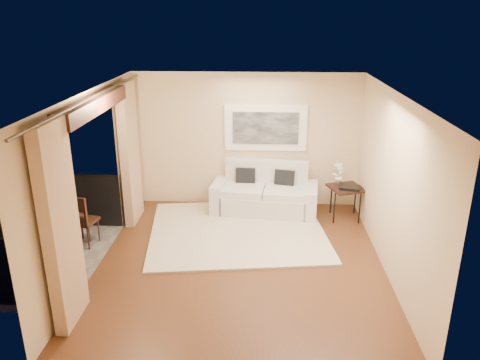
# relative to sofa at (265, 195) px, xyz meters

# --- Properties ---
(floor) EXTENTS (5.00, 5.00, 0.00)m
(floor) POSITION_rel_sofa_xyz_m (-0.39, -2.09, -0.35)
(floor) COLOR #5B331A
(floor) RESTS_ON ground
(room_shell) EXTENTS (5.00, 6.40, 5.00)m
(room_shell) POSITION_rel_sofa_xyz_m (-2.52, -2.09, 2.17)
(room_shell) COLOR white
(room_shell) RESTS_ON ground
(balcony) EXTENTS (1.81, 2.60, 1.17)m
(balcony) POSITION_rel_sofa_xyz_m (-3.69, -2.09, -0.17)
(balcony) COLOR #605B56
(balcony) RESTS_ON ground
(curtains) EXTENTS (0.16, 4.80, 2.64)m
(curtains) POSITION_rel_sofa_xyz_m (-2.50, -2.09, 0.99)
(curtains) COLOR tan
(curtains) RESTS_ON ground
(artwork) EXTENTS (1.62, 0.07, 0.92)m
(artwork) POSITION_rel_sofa_xyz_m (-0.01, 0.37, 1.27)
(artwork) COLOR white
(artwork) RESTS_ON room_shell
(rug) EXTENTS (3.43, 3.09, 0.04)m
(rug) POSITION_rel_sofa_xyz_m (-0.49, -0.99, -0.33)
(rug) COLOR beige
(rug) RESTS_ON floor
(sofa) EXTENTS (2.14, 1.10, 0.99)m
(sofa) POSITION_rel_sofa_xyz_m (0.00, 0.00, 0.00)
(sofa) COLOR silver
(sofa) RESTS_ON floor
(side_table) EXTENTS (0.75, 0.75, 0.64)m
(side_table) POSITION_rel_sofa_xyz_m (1.54, -0.27, 0.24)
(side_table) COLOR black
(side_table) RESTS_ON floor
(tray) EXTENTS (0.44, 0.37, 0.05)m
(tray) POSITION_rel_sofa_xyz_m (1.59, -0.36, 0.32)
(tray) COLOR black
(tray) RESTS_ON side_table
(orchid) EXTENTS (0.30, 0.29, 0.47)m
(orchid) POSITION_rel_sofa_xyz_m (1.41, -0.10, 0.53)
(orchid) COLOR white
(orchid) RESTS_ON side_table
(bistro_table) EXTENTS (0.72, 0.72, 0.69)m
(bistro_table) POSITION_rel_sofa_xyz_m (-3.29, -1.74, 0.26)
(bistro_table) COLOR black
(bistro_table) RESTS_ON balcony
(balcony_chair_far) EXTENTS (0.48, 0.48, 0.94)m
(balcony_chair_far) POSITION_rel_sofa_xyz_m (-3.10, -1.67, 0.19)
(balcony_chair_far) COLOR black
(balcony_chair_far) RESTS_ON balcony
(balcony_chair_near) EXTENTS (0.45, 0.45, 0.99)m
(balcony_chair_near) POSITION_rel_sofa_xyz_m (-3.53, -2.99, 0.23)
(balcony_chair_near) COLOR black
(balcony_chair_near) RESTS_ON balcony
(ice_bucket) EXTENTS (0.18, 0.18, 0.20)m
(ice_bucket) POSITION_rel_sofa_xyz_m (-3.41, -1.62, 0.44)
(ice_bucket) COLOR silver
(ice_bucket) RESTS_ON bistro_table
(candle) EXTENTS (0.06, 0.06, 0.07)m
(candle) POSITION_rel_sofa_xyz_m (-3.21, -1.58, 0.38)
(candle) COLOR red
(candle) RESTS_ON bistro_table
(vase) EXTENTS (0.04, 0.04, 0.18)m
(vase) POSITION_rel_sofa_xyz_m (-3.34, -1.93, 0.43)
(vase) COLOR silver
(vase) RESTS_ON bistro_table
(glass_a) EXTENTS (0.06, 0.06, 0.12)m
(glass_a) POSITION_rel_sofa_xyz_m (-3.17, -1.79, 0.40)
(glass_a) COLOR white
(glass_a) RESTS_ON bistro_table
(glass_b) EXTENTS (0.06, 0.06, 0.12)m
(glass_b) POSITION_rel_sofa_xyz_m (-3.14, -1.70, 0.40)
(glass_b) COLOR silver
(glass_b) RESTS_ON bistro_table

